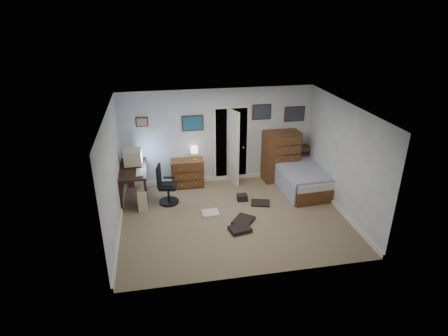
{
  "coord_description": "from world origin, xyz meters",
  "views": [
    {
      "loc": [
        -1.54,
        -7.11,
        4.45
      ],
      "look_at": [
        -0.16,
        0.3,
        1.1
      ],
      "focal_mm": 30.0,
      "sensor_mm": 36.0,
      "label": 1
    }
  ],
  "objects_px": {
    "tall_dresser": "(281,156)",
    "computer_desk": "(129,175)",
    "bed": "(299,176)",
    "office_chair": "(166,189)",
    "low_dresser": "(187,173)"
  },
  "relations": [
    {
      "from": "office_chair",
      "to": "low_dresser",
      "type": "height_order",
      "value": "office_chair"
    },
    {
      "from": "computer_desk",
      "to": "bed",
      "type": "distance_m",
      "value": 4.3
    },
    {
      "from": "low_dresser",
      "to": "bed",
      "type": "xyz_separation_m",
      "value": [
        2.84,
        -0.61,
        -0.06
      ]
    },
    {
      "from": "computer_desk",
      "to": "office_chair",
      "type": "bearing_deg",
      "value": -26.64
    },
    {
      "from": "computer_desk",
      "to": "bed",
      "type": "height_order",
      "value": "computer_desk"
    },
    {
      "from": "low_dresser",
      "to": "bed",
      "type": "bearing_deg",
      "value": -11.13
    },
    {
      "from": "tall_dresser",
      "to": "computer_desk",
      "type": "bearing_deg",
      "value": -178.43
    },
    {
      "from": "office_chair",
      "to": "computer_desk",
      "type": "bearing_deg",
      "value": 164.57
    },
    {
      "from": "low_dresser",
      "to": "tall_dresser",
      "type": "relative_size",
      "value": 0.61
    },
    {
      "from": "office_chair",
      "to": "bed",
      "type": "xyz_separation_m",
      "value": [
        3.43,
        0.21,
        -0.06
      ]
    },
    {
      "from": "office_chair",
      "to": "bed",
      "type": "relative_size",
      "value": 0.47
    },
    {
      "from": "low_dresser",
      "to": "tall_dresser",
      "type": "bearing_deg",
      "value": 0.43
    },
    {
      "from": "office_chair",
      "to": "tall_dresser",
      "type": "bearing_deg",
      "value": 24.92
    },
    {
      "from": "computer_desk",
      "to": "low_dresser",
      "type": "xyz_separation_m",
      "value": [
        1.44,
        0.4,
        -0.26
      ]
    },
    {
      "from": "office_chair",
      "to": "bed",
      "type": "bearing_deg",
      "value": 14.07
    }
  ]
}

